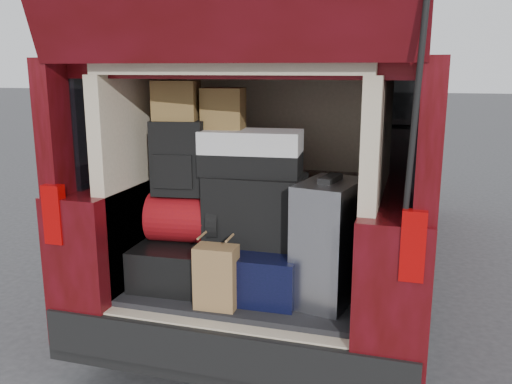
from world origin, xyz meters
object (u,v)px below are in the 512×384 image
at_px(navy_hardshell, 261,267).
at_px(backpack, 179,158).
at_px(silver_roller, 328,242).
at_px(kraft_bag, 216,277).
at_px(red_duffel, 187,218).
at_px(black_soft_case, 256,209).
at_px(twotone_duffel, 251,153).
at_px(black_hardshell, 181,260).

bearing_deg(navy_hardshell, backpack, -179.69).
bearing_deg(silver_roller, navy_hardshell, -174.67).
height_order(kraft_bag, red_duffel, red_duffel).
xyz_separation_m(kraft_bag, red_duffel, (-0.28, 0.30, 0.21)).
bearing_deg(silver_roller, black_soft_case, -179.96).
xyz_separation_m(navy_hardshell, red_duffel, (-0.43, 0.01, 0.24)).
bearing_deg(twotone_duffel, black_hardshell, -178.07).
xyz_separation_m(red_duffel, black_soft_case, (0.39, 0.04, 0.07)).
height_order(kraft_bag, twotone_duffel, twotone_duffel).
relative_size(navy_hardshell, kraft_bag, 1.78).
bearing_deg(backpack, silver_roller, -10.04).
bearing_deg(backpack, red_duffel, 26.34).
height_order(red_duffel, backpack, backpack).
bearing_deg(black_hardshell, backpack, -45.03).
bearing_deg(silver_roller, backpack, -170.33).
bearing_deg(silver_roller, twotone_duffel, 179.11).
bearing_deg(backpack, black_hardshell, 129.61).
bearing_deg(black_soft_case, kraft_bag, -108.35).
relative_size(red_duffel, backpack, 1.05).
height_order(silver_roller, kraft_bag, silver_roller).
bearing_deg(kraft_bag, backpack, 135.93).
height_order(navy_hardshell, silver_roller, silver_roller).
bearing_deg(kraft_bag, silver_roller, 24.00).
height_order(navy_hardshell, twotone_duffel, twotone_duffel).
xyz_separation_m(black_soft_case, backpack, (-0.42, -0.06, 0.27)).
distance_m(black_hardshell, backpack, 0.59).
distance_m(black_hardshell, twotone_duffel, 0.75).
distance_m(black_soft_case, backpack, 0.50).
xyz_separation_m(black_soft_case, twotone_duffel, (-0.03, 0.01, 0.31)).
bearing_deg(twotone_duffel, navy_hardshell, -45.04).
height_order(kraft_bag, black_soft_case, black_soft_case).
height_order(black_hardshell, black_soft_case, black_soft_case).
bearing_deg(red_duffel, twotone_duffel, 2.06).
relative_size(navy_hardshell, black_soft_case, 1.11).
relative_size(black_soft_case, twotone_duffel, 0.98).
distance_m(navy_hardshell, kraft_bag, 0.33).
xyz_separation_m(red_duffel, twotone_duffel, (0.36, 0.05, 0.37)).
relative_size(silver_roller, twotone_duffel, 1.19).
xyz_separation_m(black_hardshell, kraft_bag, (0.33, -0.30, 0.05)).
distance_m(navy_hardshell, twotone_duffel, 0.62).
xyz_separation_m(kraft_bag, backpack, (-0.31, 0.28, 0.54)).
height_order(navy_hardshell, kraft_bag, kraft_bag).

